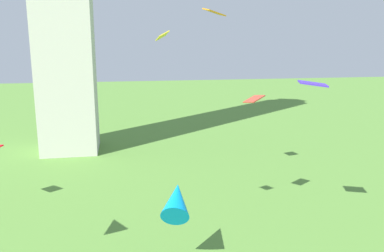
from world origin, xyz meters
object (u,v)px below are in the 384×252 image
object	(u,v)px
kite_flying_0	(176,200)
kite_flying_2	(313,84)
kite_flying_3	(254,99)
kite_flying_8	(214,12)
kite_flying_9	(162,36)

from	to	relation	value
kite_flying_0	kite_flying_2	size ratio (longest dim) A/B	1.49
kite_flying_0	kite_flying_3	distance (m)	9.45
kite_flying_0	kite_flying_8	distance (m)	15.40
kite_flying_9	kite_flying_0	bearing A→B (deg)	-0.90
kite_flying_3	kite_flying_8	distance (m)	7.82
kite_flying_0	kite_flying_8	bearing A→B (deg)	-99.47
kite_flying_2	kite_flying_3	size ratio (longest dim) A/B	1.22
kite_flying_0	kite_flying_3	xyz separation A→B (m)	(6.12, 5.66, 4.45)
kite_flying_0	kite_flying_9	world-z (taller)	kite_flying_9
kite_flying_0	kite_flying_3	world-z (taller)	kite_flying_3
kite_flying_0	kite_flying_8	xyz separation A→B (m)	(4.43, 10.47, 10.38)
kite_flying_2	kite_flying_8	xyz separation A→B (m)	(-4.25, 7.97, 4.61)
kite_flying_0	kite_flying_2	distance (m)	10.72
kite_flying_8	kite_flying_9	distance (m)	9.47
kite_flying_3	kite_flying_0	bearing A→B (deg)	8.43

